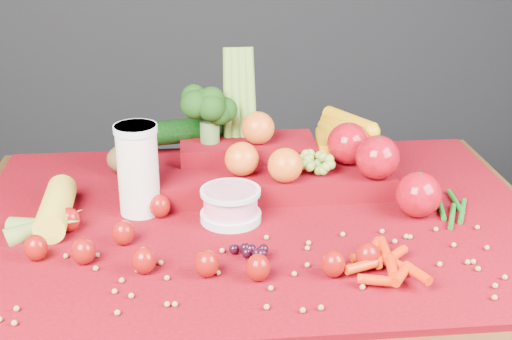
{
  "coord_description": "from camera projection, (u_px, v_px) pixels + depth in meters",
  "views": [
    {
      "loc": [
        -0.12,
        -1.19,
        1.36
      ],
      "look_at": [
        0.0,
        0.02,
        0.85
      ],
      "focal_mm": 50.0,
      "sensor_mm": 36.0,
      "label": 1
    }
  ],
  "objects": [
    {
      "name": "table",
      "position": [
        257.0,
        267.0,
        1.37
      ],
      "size": [
        1.1,
        0.8,
        0.75
      ],
      "color": "#391C0C",
      "rests_on": "ground"
    },
    {
      "name": "red_cloth",
      "position": [
        257.0,
        220.0,
        1.33
      ],
      "size": [
        1.05,
        0.75,
        0.01
      ],
      "primitive_type": "cube",
      "color": "maroon",
      "rests_on": "table"
    },
    {
      "name": "milk_glass",
      "position": [
        138.0,
        166.0,
        1.32
      ],
      "size": [
        0.08,
        0.08,
        0.17
      ],
      "rotation": [
        0.0,
        0.0,
        -0.39
      ],
      "color": "silver",
      "rests_on": "red_cloth"
    },
    {
      "name": "yogurt_bowl",
      "position": [
        231.0,
        204.0,
        1.31
      ],
      "size": [
        0.11,
        0.11,
        0.06
      ],
      "rotation": [
        0.0,
        0.0,
        0.07
      ],
      "color": "silver",
      "rests_on": "red_cloth"
    },
    {
      "name": "strawberry_scatter",
      "position": [
        175.0,
        244.0,
        1.18
      ],
      "size": [
        0.58,
        0.28,
        0.05
      ],
      "color": "maroon",
      "rests_on": "red_cloth"
    },
    {
      "name": "dark_grape_cluster",
      "position": [
        249.0,
        251.0,
        1.18
      ],
      "size": [
        0.06,
        0.05,
        0.03
      ],
      "primitive_type": null,
      "color": "black",
      "rests_on": "red_cloth"
    },
    {
      "name": "soybean_scatter",
      "position": [
        269.0,
        270.0,
        1.15
      ],
      "size": [
        0.84,
        0.24,
        0.01
      ],
      "primitive_type": null,
      "color": "olive",
      "rests_on": "red_cloth"
    },
    {
      "name": "corn_ear",
      "position": [
        49.0,
        219.0,
        1.27
      ],
      "size": [
        0.18,
        0.23,
        0.06
      ],
      "rotation": [
        0.0,
        0.0,
        1.59
      ],
      "color": "yellow",
      "rests_on": "red_cloth"
    },
    {
      "name": "potato",
      "position": [
        130.0,
        159.0,
        1.51
      ],
      "size": [
        0.1,
        0.07,
        0.07
      ],
      "primitive_type": "ellipsoid",
      "color": "brown",
      "rests_on": "red_cloth"
    },
    {
      "name": "baby_carrot_pile",
      "position": [
        387.0,
        263.0,
        1.14
      ],
      "size": [
        0.17,
        0.18,
        0.03
      ],
      "primitive_type": null,
      "color": "red",
      "rests_on": "red_cloth"
    },
    {
      "name": "green_bean_pile",
      "position": [
        451.0,
        209.0,
        1.35
      ],
      "size": [
        0.14,
        0.12,
        0.01
      ],
      "primitive_type": null,
      "color": "#145A15",
      "rests_on": "red_cloth"
    },
    {
      "name": "produce_mound",
      "position": [
        275.0,
        157.0,
        1.45
      ],
      "size": [
        0.62,
        0.36,
        0.27
      ],
      "color": "maroon",
      "rests_on": "red_cloth"
    }
  ]
}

